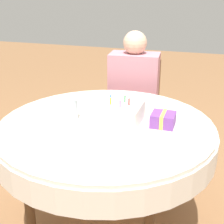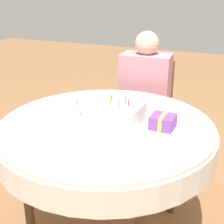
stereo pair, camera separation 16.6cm
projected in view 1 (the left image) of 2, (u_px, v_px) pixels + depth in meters
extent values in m
cylinder|color=silver|center=(106.00, 124.00, 1.69)|extent=(1.16, 1.16, 0.02)
cylinder|color=silver|center=(106.00, 137.00, 1.72)|extent=(1.18, 1.18, 0.13)
cylinder|color=#4C331E|center=(29.00, 203.00, 1.64)|extent=(0.05, 0.05, 0.70)
cylinder|color=#4C331E|center=(78.00, 148.00, 2.20)|extent=(0.05, 0.05, 0.70)
cylinder|color=#4C331E|center=(169.00, 163.00, 2.01)|extent=(0.05, 0.05, 0.70)
cube|color=brown|center=(133.00, 118.00, 2.57)|extent=(0.46, 0.46, 0.04)
cube|color=brown|center=(137.00, 84.00, 2.66)|extent=(0.38, 0.07, 0.43)
cylinder|color=brown|center=(106.00, 148.00, 2.52)|extent=(0.04, 0.04, 0.39)
cylinder|color=brown|center=(152.00, 153.00, 2.44)|extent=(0.04, 0.04, 0.39)
cylinder|color=brown|center=(116.00, 130.00, 2.85)|extent=(0.04, 0.04, 0.39)
cylinder|color=brown|center=(156.00, 133.00, 2.78)|extent=(0.04, 0.04, 0.39)
cylinder|color=#DBB293|center=(118.00, 146.00, 2.51)|extent=(0.09, 0.09, 0.42)
cylinder|color=#DBB293|center=(141.00, 149.00, 2.47)|extent=(0.09, 0.09, 0.42)
cube|color=#C67F8E|center=(134.00, 86.00, 2.47)|extent=(0.40, 0.26, 0.51)
sphere|color=#DBB293|center=(135.00, 43.00, 2.34)|extent=(0.18, 0.18, 0.18)
cube|color=white|center=(119.00, 122.00, 1.69)|extent=(0.29, 0.29, 0.00)
cube|color=white|center=(119.00, 113.00, 1.67)|extent=(0.24, 0.24, 0.11)
cylinder|color=red|center=(129.00, 102.00, 1.62)|extent=(0.01, 0.01, 0.04)
cylinder|color=green|center=(125.00, 99.00, 1.67)|extent=(0.01, 0.01, 0.04)
cylinder|color=blue|center=(111.00, 98.00, 1.68)|extent=(0.01, 0.01, 0.04)
cylinder|color=gold|center=(110.00, 101.00, 1.63)|extent=(0.01, 0.01, 0.04)
cylinder|color=#D166B2|center=(120.00, 104.00, 1.59)|extent=(0.01, 0.01, 0.04)
cylinder|color=silver|center=(71.00, 109.00, 1.71)|extent=(0.07, 0.07, 0.12)
cube|color=#753D99|center=(163.00, 120.00, 1.64)|extent=(0.12, 0.12, 0.07)
cube|color=#EAE54C|center=(163.00, 120.00, 1.64)|extent=(0.02, 0.13, 0.08)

